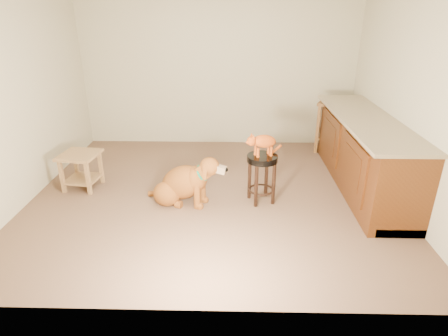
{
  "coord_description": "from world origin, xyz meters",
  "views": [
    {
      "loc": [
        0.24,
        -4.26,
        2.21
      ],
      "look_at": [
        0.14,
        -0.2,
        0.45
      ],
      "focal_mm": 30.0,
      "sensor_mm": 36.0,
      "label": 1
    }
  ],
  "objects_px": {
    "wood_stool": "(331,126)",
    "tabby_kitten": "(262,142)",
    "side_table": "(81,165)",
    "golden_retriever": "(184,183)",
    "padded_stool": "(262,169)"
  },
  "relations": [
    {
      "from": "wood_stool",
      "to": "padded_stool",
      "type": "bearing_deg",
      "value": -125.06
    },
    {
      "from": "wood_stool",
      "to": "side_table",
      "type": "height_order",
      "value": "wood_stool"
    },
    {
      "from": "padded_stool",
      "to": "tabby_kitten",
      "type": "relative_size",
      "value": 1.34
    },
    {
      "from": "wood_stool",
      "to": "tabby_kitten",
      "type": "distance_m",
      "value": 2.21
    },
    {
      "from": "padded_stool",
      "to": "golden_retriever",
      "type": "relative_size",
      "value": 0.59
    },
    {
      "from": "side_table",
      "to": "tabby_kitten",
      "type": "height_order",
      "value": "tabby_kitten"
    },
    {
      "from": "wood_stool",
      "to": "side_table",
      "type": "distance_m",
      "value": 3.85
    },
    {
      "from": "padded_stool",
      "to": "tabby_kitten",
      "type": "bearing_deg",
      "value": -167.45
    },
    {
      "from": "wood_stool",
      "to": "tabby_kitten",
      "type": "bearing_deg",
      "value": -125.27
    },
    {
      "from": "golden_retriever",
      "to": "tabby_kitten",
      "type": "relative_size",
      "value": 2.26
    },
    {
      "from": "tabby_kitten",
      "to": "side_table",
      "type": "bearing_deg",
      "value": 153.85
    },
    {
      "from": "wood_stool",
      "to": "tabby_kitten",
      "type": "height_order",
      "value": "tabby_kitten"
    },
    {
      "from": "wood_stool",
      "to": "tabby_kitten",
      "type": "relative_size",
      "value": 1.83
    },
    {
      "from": "golden_retriever",
      "to": "wood_stool",
      "type": "bearing_deg",
      "value": 57.02
    },
    {
      "from": "padded_stool",
      "to": "wood_stool",
      "type": "distance_m",
      "value": 2.17
    }
  ]
}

